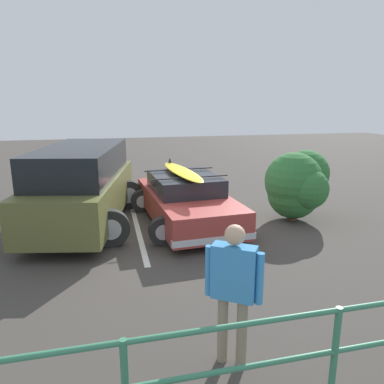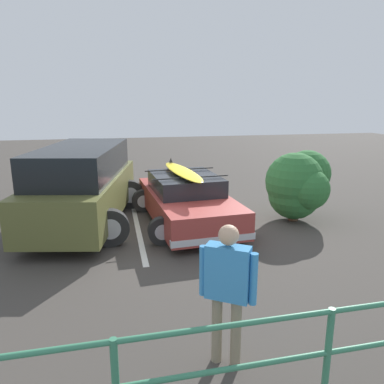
% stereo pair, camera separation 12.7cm
% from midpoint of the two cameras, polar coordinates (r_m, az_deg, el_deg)
% --- Properties ---
extents(ground_plane, '(44.00, 44.00, 0.02)m').
position_cam_midpoint_polar(ground_plane, '(9.34, -0.98, -5.16)').
color(ground_plane, '#423D38').
rests_on(ground_plane, ground).
extents(parking_stripe, '(0.12, 4.76, 0.00)m').
position_cam_midpoint_polar(parking_stripe, '(9.37, -7.95, -5.16)').
color(parking_stripe, silver).
rests_on(parking_stripe, ground).
extents(sedan_car, '(2.61, 4.25, 1.49)m').
position_cam_midpoint_polar(sedan_car, '(9.39, -0.45, -1.21)').
color(sedan_car, '#9E3833').
rests_on(sedan_car, ground).
extents(suv_car, '(3.17, 5.08, 1.95)m').
position_cam_midpoint_polar(suv_car, '(9.52, -15.89, 1.03)').
color(suv_car, brown).
rests_on(suv_car, ground).
extents(person_bystander, '(0.58, 0.44, 1.73)m').
position_cam_midpoint_polar(person_bystander, '(4.36, 6.28, -13.65)').
color(person_bystander, gray).
rests_on(person_bystander, ground).
extents(bush_near_left, '(1.82, 1.77, 1.77)m').
position_cam_midpoint_polar(bush_near_left, '(9.90, 16.19, 0.83)').
color(bush_near_left, brown).
rests_on(bush_near_left, ground).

